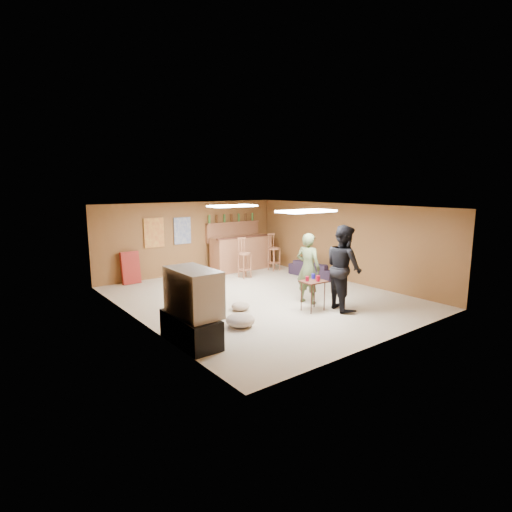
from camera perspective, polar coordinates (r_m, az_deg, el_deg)
ground at (r=9.76m, az=0.72°, el=-5.95°), size 7.00×7.00×0.00m
ceiling at (r=9.40m, az=0.75°, el=7.05°), size 6.00×7.00×0.02m
wall_back at (r=12.43m, az=-9.29°, el=2.55°), size 6.00×0.02×2.20m
wall_front at (r=7.16m, az=18.34°, el=-3.30°), size 6.00×0.02×2.20m
wall_left at (r=8.05m, az=-16.32°, el=-1.75°), size 0.02×7.00×2.20m
wall_right at (r=11.59m, az=12.48°, el=1.92°), size 0.02×7.00×2.20m
tv_stand at (r=7.07m, az=-9.33°, el=-10.27°), size 0.55×1.30×0.50m
dvd_box at (r=7.20m, az=-7.73°, el=-10.69°), size 0.35×0.50×0.08m
tv_body at (r=6.91m, az=-8.96°, el=-5.09°), size 0.60×1.10×0.80m
tv_screen at (r=7.05m, az=-6.75°, el=-4.72°), size 0.02×0.95×0.65m
bar_counter at (r=12.83m, az=-2.14°, el=0.42°), size 2.00×0.60×1.10m
bar_lip at (r=12.55m, az=-1.50°, el=2.75°), size 2.10×0.12×0.05m
bar_shelf at (r=13.07m, az=-3.31°, el=4.79°), size 2.00×0.18×0.05m
bar_backing at (r=13.12m, az=-3.35°, el=3.50°), size 2.00×0.14×0.60m
poster_left at (r=11.85m, az=-14.36°, el=3.23°), size 0.60×0.03×0.85m
poster_right at (r=12.23m, az=-10.48°, el=3.58°), size 0.55×0.03×0.80m
folding_chair_stack at (r=11.55m, az=-17.50°, el=-1.61°), size 0.50×0.26×0.91m
ceiling_panel_front at (r=8.27m, az=7.22°, el=6.37°), size 1.20×0.60×0.04m
ceiling_panel_back at (r=10.37m, az=-3.39°, el=7.15°), size 1.20×0.60×0.04m
person_olive at (r=9.23m, az=7.45°, el=-1.74°), size 0.53×0.68×1.63m
person_black at (r=8.87m, az=12.40°, el=-1.61°), size 0.97×1.09×1.87m
sofa at (r=12.06m, az=8.35°, el=-1.84°), size 0.74×1.61×0.46m
tray_table at (r=8.78m, az=8.14°, el=-5.64°), size 0.53×0.44×0.67m
cup_red_near at (r=8.64m, az=7.32°, el=-3.24°), size 0.08×0.08×0.10m
cup_red_far at (r=8.66m, az=8.84°, el=-3.18°), size 0.11×0.11×0.12m
cup_blue at (r=8.85m, az=8.18°, el=-2.90°), size 0.10×0.10×0.11m
bar_stool_left at (r=11.71m, az=-1.62°, el=-0.38°), size 0.45×0.45×1.14m
bar_stool_right at (r=12.74m, az=2.60°, el=0.31°), size 0.39×0.39×1.08m
cushion_near_tv at (r=7.80m, az=-2.26°, el=-9.14°), size 0.74×0.74×0.25m
cushion_mid at (r=8.79m, az=-2.24°, el=-7.16°), size 0.41×0.41×0.18m
cushion_far at (r=7.84m, az=-2.32°, el=-9.20°), size 0.55×0.55×0.21m
bottle_row at (r=13.01m, az=-3.49°, el=5.45°), size 1.76×0.08×0.26m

